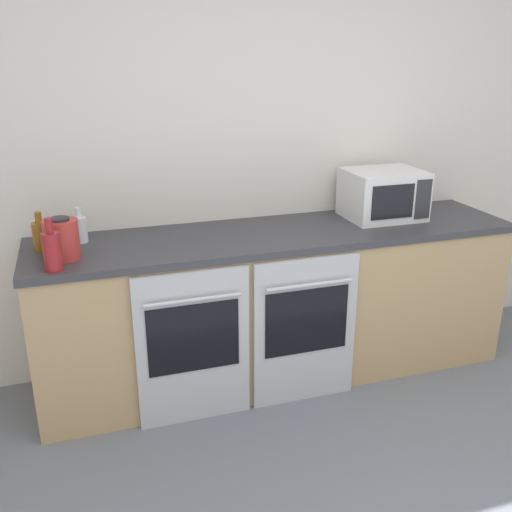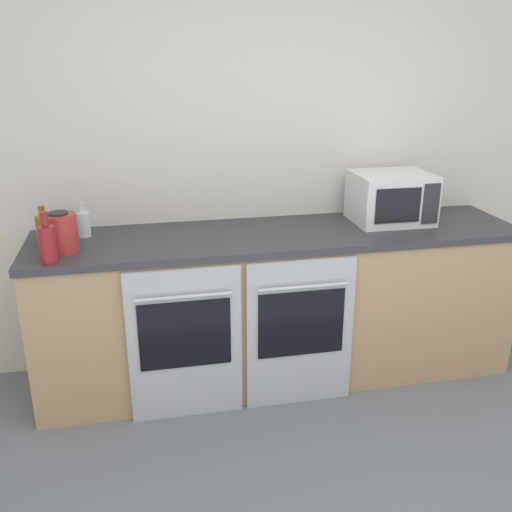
# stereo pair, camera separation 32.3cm
# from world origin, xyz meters

# --- Properties ---
(wall_back) EXTENTS (10.00, 0.06, 2.60)m
(wall_back) POSITION_xyz_m (0.00, 2.08, 1.30)
(wall_back) COLOR silver
(wall_back) RESTS_ON ground_plane
(counter_back) EXTENTS (2.76, 0.66, 0.90)m
(counter_back) POSITION_xyz_m (0.00, 1.74, 0.45)
(counter_back) COLOR tan
(counter_back) RESTS_ON ground_plane
(oven_left) EXTENTS (0.59, 0.06, 0.85)m
(oven_left) POSITION_xyz_m (-0.58, 1.40, 0.43)
(oven_left) COLOR #B7BABF
(oven_left) RESTS_ON ground_plane
(oven_right) EXTENTS (0.59, 0.06, 0.85)m
(oven_right) POSITION_xyz_m (0.04, 1.40, 0.43)
(oven_right) COLOR #B7BABF
(oven_right) RESTS_ON ground_plane
(microwave) EXTENTS (0.45, 0.37, 0.29)m
(microwave) POSITION_xyz_m (0.70, 1.81, 1.05)
(microwave) COLOR silver
(microwave) RESTS_ON counter_back
(bottle_amber) EXTENTS (0.08, 0.08, 0.20)m
(bottle_amber) POSITION_xyz_m (-1.26, 1.80, 0.98)
(bottle_amber) COLOR #8C5114
(bottle_amber) RESTS_ON counter_back
(bottle_red) EXTENTS (0.08, 0.08, 0.25)m
(bottle_red) POSITION_xyz_m (-1.20, 1.48, 1.00)
(bottle_red) COLOR maroon
(bottle_red) RESTS_ON counter_back
(bottle_clear) EXTENTS (0.08, 0.08, 0.19)m
(bottle_clear) POSITION_xyz_m (-1.07, 1.88, 0.97)
(bottle_clear) COLOR silver
(bottle_clear) RESTS_ON counter_back
(kettle) EXTENTS (0.17, 0.17, 0.21)m
(kettle) POSITION_xyz_m (-1.16, 1.64, 1.00)
(kettle) COLOR #B2332D
(kettle) RESTS_ON counter_back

